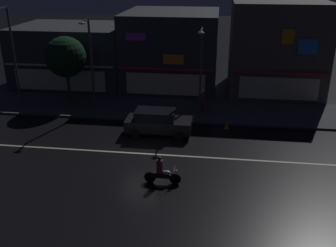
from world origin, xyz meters
name	(u,v)px	position (x,y,z in m)	size (l,w,h in m)	color
ground_plane	(142,154)	(0.00, 0.00, 0.00)	(140.00, 140.00, 0.00)	black
lane_divider_stripe	(142,154)	(0.00, 0.00, 0.01)	(28.90, 0.16, 0.01)	beige
sidewalk_far	(161,109)	(0.00, 7.63, 0.07)	(30.43, 5.16, 0.14)	#424447
storefront_left_block	(172,49)	(0.00, 14.57, 3.34)	(8.19, 8.89, 6.70)	#383A3F
storefront_center_block	(74,55)	(-9.13, 13.96, 2.70)	(9.96, 7.67, 5.40)	#383A3F
storefront_right_block	(276,47)	(9.13, 13.98, 3.87)	(7.78, 7.70, 7.74)	#56514C
streetlamp_west	(12,49)	(-11.15, 6.79, 4.58)	(0.44, 1.64, 7.57)	#47494C
streetlamp_mid	(90,57)	(-5.12, 6.85, 4.17)	(0.44, 1.64, 6.79)	#47494C
streetlamp_east	(201,64)	(3.03, 6.69, 3.92)	(0.44, 1.64, 6.32)	#47494C
pedestrian_on_sidewalk	(203,101)	(3.26, 7.38, 0.94)	(0.34, 0.34, 1.72)	brown
street_tree	(66,57)	(-7.61, 8.31, 3.77)	(3.19, 3.19, 5.23)	#473323
parked_car_near_kerb	(158,122)	(0.50, 2.99, 0.87)	(4.30, 1.98, 1.67)	black
motorcycle_lead	(162,172)	(1.65, -3.12, 0.63)	(1.90, 0.60, 1.52)	black
traffic_cone	(227,125)	(5.04, 4.51, 0.28)	(0.36, 0.36, 0.55)	orange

